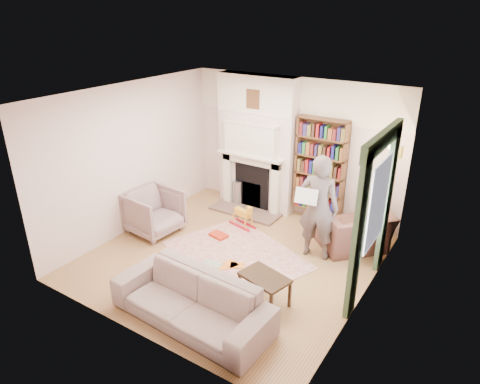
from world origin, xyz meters
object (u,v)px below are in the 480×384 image
Objects in this scene: armchair_reading at (353,229)px; sofa at (191,301)px; armchair_left at (154,212)px; man_reading at (319,208)px; coffee_table at (264,289)px; bookcase at (320,166)px; rocking_horse at (242,215)px; paraffin_heater at (238,192)px.

sofa is at bearing 22.62° from armchair_reading.
man_reading reaches higher than armchair_left.
coffee_table is at bearing 29.45° from armchair_reading.
sofa is at bearing -93.21° from bookcase.
sofa is (-0.21, -3.78, -0.84)m from bookcase.
armchair_left is at bearing -127.12° from rocking_horse.
paraffin_heater is at bearing -55.77° from armchair_reading.
paraffin_heater is at bearing 140.90° from rocking_horse.
sofa is 2.68m from man_reading.
coffee_table is (2.85, -0.74, -0.19)m from armchair_left.
bookcase is at bearing 56.88° from rocking_horse.
coffee_table is (0.63, 0.90, -0.11)m from sofa.
armchair_reading is 2.06× the size of rocking_horse.
rocking_horse is at bearing 111.42° from sofa.
sofa is 3.29× the size of coffee_table.
sofa is 1.10m from coffee_table.
man_reading is at bearing -67.43° from bookcase.
bookcase reaches higher than coffee_table.
bookcase is at bearing 7.11° from paraffin_heater.
bookcase is 1.00× the size of man_reading.
bookcase is at bearing -43.13° from armchair_left.
rocking_horse is at bearing -52.39° from paraffin_heater.
bookcase is 2.01× the size of armchair_left.
sofa reaches higher than rocking_horse.
armchair_left is 1.67× the size of paraffin_heater.
coffee_table is at bearing -36.48° from rocking_horse.
man_reading is (2.95, 0.87, 0.51)m from armchair_left.
armchair_left reaches higher than sofa.
armchair_reading is 0.50× the size of sofa.
man_reading is at bearing 5.93° from rocking_horse.
man_reading is (-0.45, -0.60, 0.55)m from armchair_reading.
rocking_horse is (-2.09, -0.39, -0.13)m from armchair_reading.
armchair_reading is at bearing 72.02° from sofa.
paraffin_heater is at bearing -172.89° from bookcase.
armchair_left is at bearing 146.59° from sofa.
armchair_reading is at bearing 90.35° from coffee_table.
bookcase reaches higher than armchair_left.
sofa is at bearing -121.05° from armchair_left.
paraffin_heater is 0.99× the size of rocking_horse.
armchair_reading is (0.98, -0.67, -0.80)m from bookcase.
coffee_table is 1.27× the size of paraffin_heater.
bookcase is 0.80× the size of sofa.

